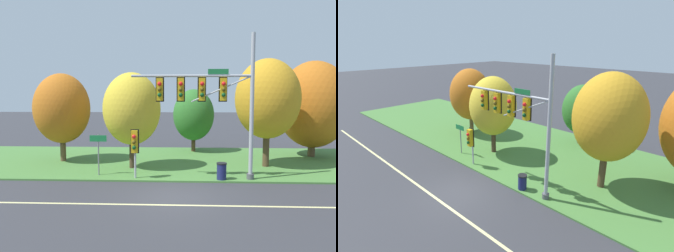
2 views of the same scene
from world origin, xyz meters
The scene contains 12 objects.
ground_plane centered at (0.00, 0.00, 0.00)m, with size 160.00×160.00×0.00m, color #333338.
lane_stripe centered at (0.00, -1.20, 0.00)m, with size 36.00×0.16×0.01m, color beige.
grass_verge centered at (0.00, 8.25, 0.05)m, with size 48.00×11.50×0.10m, color #477A38.
traffic_signal_mast centered at (2.10, 3.03, 4.64)m, with size 6.74×0.49×7.94m.
pedestrian_signal_near_kerb centered at (-2.15, 2.84, 2.04)m, with size 0.46×0.55×2.74m.
route_sign_post centered at (-4.37, 3.62, 1.68)m, with size 0.98×0.08×2.37m.
tree_nearest_road centered at (-7.94, 7.60, 3.80)m, with size 3.88×3.88×6.13m.
tree_left_of_mast centered at (-2.72, 5.62, 3.86)m, with size 3.64×3.64×6.05m.
tree_behind_signpost centered at (1.37, 12.09, 3.12)m, with size 3.36×3.36×5.13m.
tree_mid_verge centered at (5.91, 6.46, 4.48)m, with size 4.10×4.10×6.96m.
tree_tall_centre centered at (10.26, 10.20, 4.03)m, with size 5.20×5.20×7.19m.
trash_bin centered at (2.63, 2.88, 0.57)m, with size 0.56×0.56×0.93m.
Camera 1 is at (0.52, -14.85, 4.66)m, focal length 35.00 mm.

